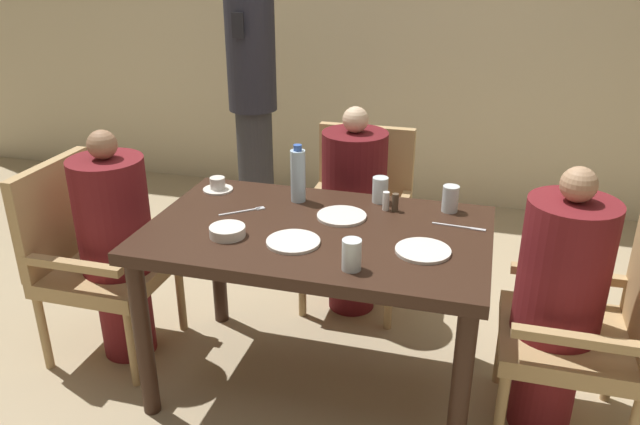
# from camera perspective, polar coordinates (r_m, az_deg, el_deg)

# --- Properties ---
(ground_plane) EXTENTS (16.00, 16.00, 0.00)m
(ground_plane) POSITION_cam_1_polar(r_m,az_deg,el_deg) (2.85, -0.23, -15.25)
(ground_plane) COLOR tan
(wall_back) EXTENTS (8.00, 0.06, 2.80)m
(wall_back) POSITION_cam_1_polar(r_m,az_deg,el_deg) (4.50, 8.15, 18.32)
(wall_back) COLOR beige
(wall_back) RESTS_ON ground_plane
(dining_table) EXTENTS (1.34, 0.83, 0.75)m
(dining_table) POSITION_cam_1_polar(r_m,az_deg,el_deg) (2.50, -0.26, -3.51)
(dining_table) COLOR #331E14
(dining_table) RESTS_ON ground_plane
(chair_left_side) EXTENTS (0.51, 0.51, 0.91)m
(chair_left_side) POSITION_cam_1_polar(r_m,az_deg,el_deg) (3.01, -20.22, -3.51)
(chair_left_side) COLOR tan
(chair_left_side) RESTS_ON ground_plane
(diner_in_left_chair) EXTENTS (0.32, 0.32, 1.08)m
(diner_in_left_chair) POSITION_cam_1_polar(r_m,az_deg,el_deg) (2.91, -18.10, -2.83)
(diner_in_left_chair) COLOR maroon
(diner_in_left_chair) RESTS_ON ground_plane
(chair_far_side) EXTENTS (0.51, 0.51, 0.91)m
(chair_far_side) POSITION_cam_1_polar(r_m,az_deg,el_deg) (3.28, 3.60, 0.20)
(chair_far_side) COLOR tan
(chair_far_side) RESTS_ON ground_plane
(diner_in_far_chair) EXTENTS (0.32, 0.32, 1.08)m
(diner_in_far_chair) POSITION_cam_1_polar(r_m,az_deg,el_deg) (3.13, 3.08, 0.25)
(diner_in_far_chair) COLOR #5B1419
(diner_in_far_chair) RESTS_ON ground_plane
(chair_right_side) EXTENTS (0.51, 0.51, 0.91)m
(chair_right_side) POSITION_cam_1_polar(r_m,az_deg,el_deg) (2.54, 23.90, -9.32)
(chair_right_side) COLOR tan
(chair_right_side) RESTS_ON ground_plane
(diner_in_right_chair) EXTENTS (0.32, 0.32, 1.09)m
(diner_in_right_chair) POSITION_cam_1_polar(r_m,az_deg,el_deg) (2.49, 20.92, -7.74)
(diner_in_right_chair) COLOR maroon
(diner_in_right_chair) RESTS_ON ground_plane
(standing_host) EXTENTS (0.30, 0.33, 1.76)m
(standing_host) POSITION_cam_1_polar(r_m,az_deg,el_deg) (3.95, -6.20, 11.05)
(standing_host) COLOR #2D2D33
(standing_host) RESTS_ON ground_plane
(plate_main_left) EXTENTS (0.20, 0.20, 0.01)m
(plate_main_left) POSITION_cam_1_polar(r_m,az_deg,el_deg) (2.33, -2.46, -2.68)
(plate_main_left) COLOR white
(plate_main_left) RESTS_ON dining_table
(plate_main_right) EXTENTS (0.20, 0.20, 0.01)m
(plate_main_right) POSITION_cam_1_polar(r_m,az_deg,el_deg) (2.30, 9.40, -3.46)
(plate_main_right) COLOR white
(plate_main_right) RESTS_ON dining_table
(plate_dessert_center) EXTENTS (0.20, 0.20, 0.01)m
(plate_dessert_center) POSITION_cam_1_polar(r_m,az_deg,el_deg) (2.55, 1.99, -0.33)
(plate_dessert_center) COLOR white
(plate_dessert_center) RESTS_ON dining_table
(teacup_with_saucer) EXTENTS (0.13, 0.13, 0.06)m
(teacup_with_saucer) POSITION_cam_1_polar(r_m,az_deg,el_deg) (2.86, -9.34, 2.46)
(teacup_with_saucer) COLOR white
(teacup_with_saucer) RESTS_ON dining_table
(bowl_small) EXTENTS (0.14, 0.14, 0.04)m
(bowl_small) POSITION_cam_1_polar(r_m,az_deg,el_deg) (2.41, -8.46, -1.71)
(bowl_small) COLOR white
(bowl_small) RESTS_ON dining_table
(water_bottle) EXTENTS (0.06, 0.06, 0.25)m
(water_bottle) POSITION_cam_1_polar(r_m,az_deg,el_deg) (2.68, -2.02, 3.44)
(water_bottle) COLOR silver
(water_bottle) RESTS_ON dining_table
(glass_tall_near) EXTENTS (0.07, 0.07, 0.11)m
(glass_tall_near) POSITION_cam_1_polar(r_m,az_deg,el_deg) (2.70, 5.52, 2.08)
(glass_tall_near) COLOR silver
(glass_tall_near) RESTS_ON dining_table
(glass_tall_mid) EXTENTS (0.07, 0.07, 0.11)m
(glass_tall_mid) POSITION_cam_1_polar(r_m,az_deg,el_deg) (2.65, 11.83, 1.24)
(glass_tall_mid) COLOR silver
(glass_tall_mid) RESTS_ON dining_table
(glass_tall_far) EXTENTS (0.07, 0.07, 0.11)m
(glass_tall_far) POSITION_cam_1_polar(r_m,az_deg,el_deg) (2.13, 2.91, -3.88)
(glass_tall_far) COLOR silver
(glass_tall_far) RESTS_ON dining_table
(salt_shaker) EXTENTS (0.03, 0.03, 0.08)m
(salt_shaker) POSITION_cam_1_polar(r_m,az_deg,el_deg) (2.62, 6.05, 1.06)
(salt_shaker) COLOR white
(salt_shaker) RESTS_ON dining_table
(pepper_shaker) EXTENTS (0.03, 0.03, 0.08)m
(pepper_shaker) POSITION_cam_1_polar(r_m,az_deg,el_deg) (2.62, 6.89, 0.93)
(pepper_shaker) COLOR #4C3D2D
(pepper_shaker) RESTS_ON dining_table
(fork_beside_plate) EXTENTS (0.16, 0.14, 0.00)m
(fork_beside_plate) POSITION_cam_1_polar(r_m,az_deg,el_deg) (2.63, -6.70, 0.17)
(fork_beside_plate) COLOR silver
(fork_beside_plate) RESTS_ON dining_table
(knife_beside_plate) EXTENTS (0.21, 0.03, 0.00)m
(knife_beside_plate) POSITION_cam_1_polar(r_m,az_deg,el_deg) (2.52, 12.82, -1.30)
(knife_beside_plate) COLOR silver
(knife_beside_plate) RESTS_ON dining_table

